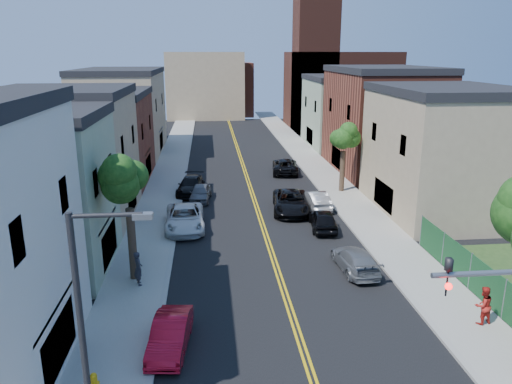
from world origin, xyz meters
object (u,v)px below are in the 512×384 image
object	(u,v)px
black_suv_lane	(291,202)
black_car_left	(191,185)
silver_car_right	(316,200)
pedestrian_right	(483,305)
grey_car_left	(200,193)
dark_car_right_far	(285,166)
red_sedan	(170,334)
black_car_right	(323,219)
fire_hydrant	(94,382)
white_pickup	(185,218)
grey_car_right	(355,260)
pedestrian_left	(138,268)

from	to	relation	value
black_suv_lane	black_car_left	bearing A→B (deg)	149.13
silver_car_right	pedestrian_right	size ratio (longest dim) A/B	2.39
grey_car_left	dark_car_right_far	bearing A→B (deg)	52.30
red_sedan	black_suv_lane	distance (m)	19.36
black_car_right	dark_car_right_far	size ratio (longest dim) A/B	0.78
red_sedan	dark_car_right_far	bearing A→B (deg)	78.48
red_sedan	fire_hydrant	world-z (taller)	red_sedan
white_pickup	black_car_right	bearing A→B (deg)	-8.14
white_pickup	silver_car_right	size ratio (longest dim) A/B	1.34
red_sedan	black_car_left	size ratio (longest dim) A/B	0.81
grey_car_right	dark_car_right_far	xyz separation A→B (m)	(-0.35, 23.55, 0.10)
black_car_right	dark_car_right_far	distance (m)	16.73
silver_car_right	black_suv_lane	size ratio (longest dim) A/B	0.74
grey_car_left	white_pickup	bearing A→B (deg)	-92.84
red_sedan	pedestrian_left	world-z (taller)	pedestrian_left
red_sedan	black_car_left	distance (m)	23.58
silver_car_right	white_pickup	bearing A→B (deg)	15.65
grey_car_right	dark_car_right_far	bearing A→B (deg)	-92.29
pedestrian_left	dark_car_right_far	bearing A→B (deg)	-46.47
black_car_left	fire_hydrant	xyz separation A→B (m)	(-2.68, -26.23, -0.19)
grey_car_right	pedestrian_left	size ratio (longest dim) A/B	2.44
black_car_right	fire_hydrant	bearing A→B (deg)	58.51
dark_car_right_far	fire_hydrant	bearing A→B (deg)	76.73
white_pickup	black_car_left	size ratio (longest dim) A/B	1.14
grey_car_left	silver_car_right	xyz separation A→B (m)	(9.12, -2.90, 0.02)
grey_car_right	black_suv_lane	world-z (taller)	black_suv_lane
red_sedan	fire_hydrant	xyz separation A→B (m)	(-2.53, -2.65, -0.12)
silver_car_right	pedestrian_left	xyz separation A→B (m)	(-12.18, -12.54, 0.36)
white_pickup	grey_car_left	xyz separation A→B (m)	(1.01, 6.70, -0.12)
red_sedan	pedestrian_left	size ratio (longest dim) A/B	2.20
pedestrian_right	fire_hydrant	world-z (taller)	pedestrian_right
fire_hydrant	silver_car_right	bearing A→B (deg)	58.94
red_sedan	silver_car_right	xyz separation A→B (m)	(10.14, 18.38, 0.04)
pedestrian_right	dark_car_right_far	bearing A→B (deg)	-93.11
red_sedan	pedestrian_left	bearing A→B (deg)	115.23
white_pickup	grey_car_right	bearing A→B (deg)	-40.44
pedestrian_left	black_suv_lane	bearing A→B (deg)	-61.59
black_car_right	silver_car_right	world-z (taller)	black_car_right
pedestrian_left	fire_hydrant	xyz separation A→B (m)	(-0.49, -8.50, -0.53)
dark_car_right_far	black_suv_lane	xyz separation A→B (m)	(-1.53, -12.65, 0.05)
pedestrian_right	fire_hydrant	distance (m)	16.68
grey_car_right	silver_car_right	world-z (taller)	silver_car_right
black_car_left	dark_car_right_far	xyz separation A→B (m)	(9.38, 6.70, 0.02)
red_sedan	black_car_right	distance (m)	16.61
grey_car_right	black_suv_lane	distance (m)	11.06
grey_car_right	black_car_right	bearing A→B (deg)	-90.90
red_sedan	grey_car_left	size ratio (longest dim) A/B	1.01
grey_car_left	black_car_right	xyz separation A→B (m)	(8.61, -7.74, 0.04)
white_pickup	pedestrian_left	bearing A→B (deg)	-105.16
black_car_right	pedestrian_right	world-z (taller)	pedestrian_right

